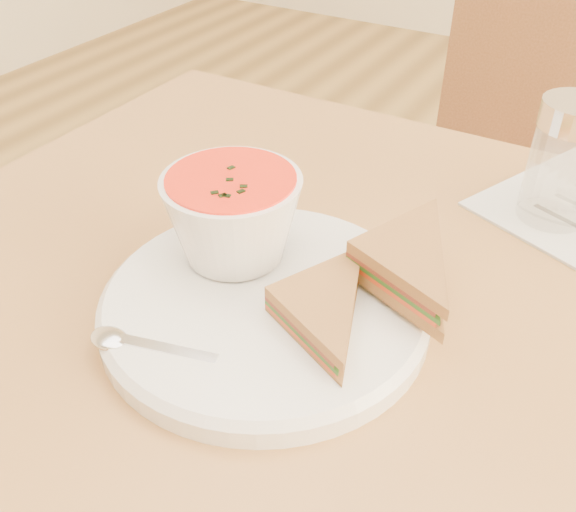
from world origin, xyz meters
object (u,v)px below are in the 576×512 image
Objects in this scene: chair_far at (516,213)px; plate at (265,306)px; condiment_shaker at (564,163)px; soup_bowl at (233,221)px.

plate is (-0.08, -0.68, 0.27)m from chair_far.
condiment_shaker is (0.17, 0.26, 0.05)m from plate.
soup_bowl is (-0.05, 0.03, 0.05)m from plate.
chair_far reaches higher than condiment_shaker.
plate is at bearing -122.25° from condiment_shaker.
chair_far is at bearing 78.76° from soup_bowl.
plate is 0.08m from soup_bowl.
chair_far is 3.71× the size of plate.
condiment_shaker reaches higher than soup_bowl.
condiment_shaker is at bearing 57.75° from plate.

